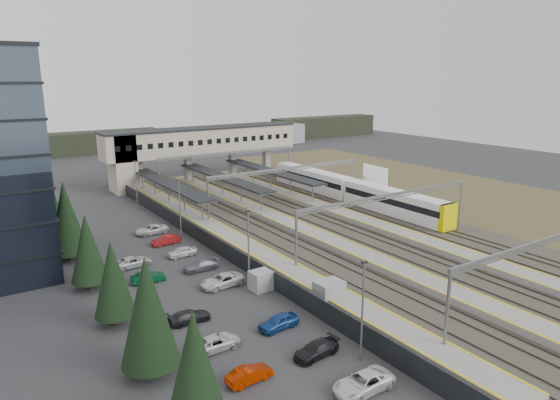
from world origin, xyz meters
TOP-DOWN VIEW (x-y plane):
  - ground at (0.00, 0.00)m, footprint 220.00×220.00m
  - conifer_row at (-22.00, -3.86)m, footprint 4.42×49.82m
  - car_park at (-12.70, -8.71)m, footprint 10.60×44.53m
  - lampposts at (-8.00, 1.25)m, footprint 0.50×53.25m
  - fence at (-6.50, 5.00)m, footprint 0.08×90.00m
  - relay_cabin_near at (-3.72, -15.91)m, footprint 2.70×2.01m
  - relay_cabin_far at (-7.54, -9.68)m, footprint 2.27×1.92m
  - rail_corridor at (9.34, 5.00)m, footprint 34.00×90.00m
  - canopies at (7.00, 27.00)m, footprint 23.10×30.00m
  - footbridge at (7.70, 42.00)m, footprint 40.40×6.40m
  - gantries at (12.00, 3.00)m, footprint 28.40×62.28m
  - train at (24.00, 12.37)m, footprint 2.97×41.34m
  - billboard at (30.37, 13.25)m, footprint 0.59×6.51m
  - scrub_east at (45.00, 5.00)m, footprint 34.00×120.00m
  - treeline_far at (23.81, 92.28)m, footprint 170.00×19.00m

SIDE VIEW (x-z plane):
  - ground at x=0.00m, z-range 0.00..0.00m
  - scrub_east at x=45.00m, z-range 0.00..0.06m
  - rail_corridor at x=9.34m, z-range -0.17..0.75m
  - car_park at x=-12.70m, z-range -0.04..1.25m
  - relay_cabin_far at x=-7.54m, z-range 0.00..1.99m
  - fence at x=-6.50m, z-range 0.00..2.00m
  - relay_cabin_near at x=-3.72m, z-range 0.00..2.21m
  - train at x=24.00m, z-range 0.26..4.00m
  - treeline_far at x=23.81m, z-range -0.55..6.45m
  - billboard at x=30.37m, z-range 1.01..6.64m
  - canopies at x=7.00m, z-range 2.28..5.56m
  - lampposts at x=-8.00m, z-range 0.30..8.37m
  - conifer_row at x=-22.00m, z-range 0.09..9.59m
  - gantries at x=12.00m, z-range 2.41..9.58m
  - footbridge at x=7.70m, z-range 2.33..13.53m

